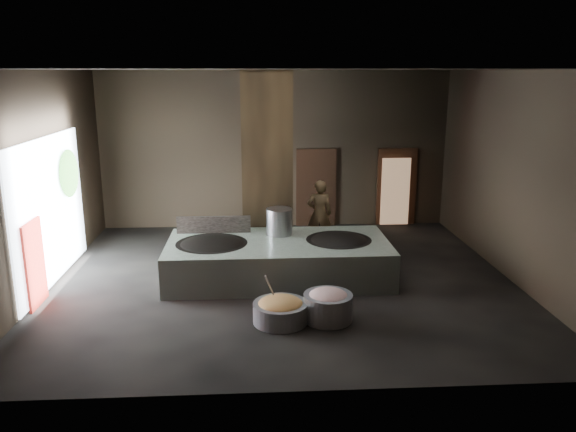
{
  "coord_description": "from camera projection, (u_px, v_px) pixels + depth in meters",
  "views": [
    {
      "loc": [
        -0.6,
        -11.66,
        4.47
      ],
      "look_at": [
        0.15,
        0.76,
        1.25
      ],
      "focal_mm": 35.0,
      "sensor_mm": 36.0,
      "label": 1
    }
  ],
  "objects": [
    {
      "name": "floor",
      "position": [
        283.0,
        281.0,
        12.43
      ],
      "size": [
        10.0,
        9.0,
        0.1
      ],
      "primitive_type": "cube",
      "color": "black",
      "rests_on": "ground"
    },
    {
      "name": "veg_basin",
      "position": [
        280.0,
        312.0,
        10.26
      ],
      "size": [
        1.24,
        1.24,
        0.37
      ],
      "primitive_type": "cylinder",
      "rotation": [
        0.0,
        0.0,
        -0.26
      ],
      "color": "gray",
      "rests_on": "ground"
    },
    {
      "name": "veg_fill",
      "position": [
        280.0,
        304.0,
        10.22
      ],
      "size": [
        0.83,
        0.83,
        0.26
      ],
      "primitive_type": "ellipsoid",
      "color": "tan",
      "rests_on": "veg_basin"
    },
    {
      "name": "back_wall",
      "position": [
        275.0,
        150.0,
        16.25
      ],
      "size": [
        10.0,
        0.1,
        4.5
      ],
      "primitive_type": "cube",
      "color": "black",
      "rests_on": "ground"
    },
    {
      "name": "ceiling",
      "position": [
        283.0,
        67.0,
        11.28
      ],
      "size": [
        10.0,
        9.0,
        0.1
      ],
      "primitive_type": "cube",
      "color": "black",
      "rests_on": "back_wall"
    },
    {
      "name": "wok_left",
      "position": [
        212.0,
        247.0,
        12.21
      ],
      "size": [
        1.53,
        1.53,
        0.42
      ],
      "primitive_type": "ellipsoid",
      "color": "black",
      "rests_on": "hearth_platform"
    },
    {
      "name": "ladle",
      "position": [
        272.0,
        291.0,
        10.31
      ],
      "size": [
        0.28,
        0.33,
        0.72
      ],
      "primitive_type": "cylinder",
      "rotation": [
        0.49,
        0.0,
        -0.7
      ],
      "color": "#929599",
      "rests_on": "veg_basin"
    },
    {
      "name": "front_wall",
      "position": [
        301.0,
        243.0,
        7.46
      ],
      "size": [
        10.0,
        0.1,
        4.5
      ],
      "primitive_type": "cube",
      "color": "black",
      "rests_on": "ground"
    },
    {
      "name": "right_wall",
      "position": [
        516.0,
        177.0,
        12.15
      ],
      "size": [
        0.1,
        9.0,
        4.5
      ],
      "primitive_type": "cube",
      "color": "black",
      "rests_on": "ground"
    },
    {
      "name": "wok_right",
      "position": [
        339.0,
        244.0,
        12.47
      ],
      "size": [
        1.43,
        1.43,
        0.4
      ],
      "primitive_type": "ellipsoid",
      "color": "black",
      "rests_on": "hearth_platform"
    },
    {
      "name": "platform_cap",
      "position": [
        278.0,
        243.0,
        12.33
      ],
      "size": [
        4.76,
        2.28,
        0.03
      ],
      "primitive_type": "cube",
      "color": "black",
      "rests_on": "hearth_platform"
    },
    {
      "name": "doorway_near_glow",
      "position": [
        308.0,
        190.0,
        16.62
      ],
      "size": [
        0.87,
        0.04,
        2.06
      ],
      "primitive_type": "cube",
      "color": "#8C6647",
      "rests_on": "ground"
    },
    {
      "name": "hearth_platform",
      "position": [
        278.0,
        260.0,
        12.42
      ],
      "size": [
        4.87,
        2.34,
        0.85
      ],
      "primitive_type": "cube",
      "rotation": [
        0.0,
        0.0,
        0.0
      ],
      "color": "#A0AF9D",
      "rests_on": "ground"
    },
    {
      "name": "wok_right_rim",
      "position": [
        339.0,
        241.0,
        12.45
      ],
      "size": [
        1.46,
        1.46,
        0.05
      ],
      "primitive_type": "cylinder",
      "color": "black",
      "rests_on": "hearth_platform"
    },
    {
      "name": "stock_pot",
      "position": [
        279.0,
        222.0,
        12.78
      ],
      "size": [
        0.59,
        0.59,
        0.63
      ],
      "primitive_type": "cylinder",
      "color": "#929599",
      "rests_on": "hearth_platform"
    },
    {
      "name": "tree_silhouette",
      "position": [
        69.0,
        173.0,
        12.84
      ],
      "size": [
        0.28,
        1.1,
        1.1
      ],
      "primitive_type": "ellipsoid",
      "color": "#194714",
      "rests_on": "left_opening"
    },
    {
      "name": "meat_fill",
      "position": [
        328.0,
        297.0,
        10.3
      ],
      "size": [
        0.75,
        0.75,
        0.29
      ],
      "primitive_type": "ellipsoid",
      "color": "#D78183",
      "rests_on": "meat_basin"
    },
    {
      "name": "doorway_far",
      "position": [
        396.0,
        188.0,
        16.66
      ],
      "size": [
        1.18,
        0.08,
        2.38
      ],
      "primitive_type": "cube",
      "color": "black",
      "rests_on": "ground"
    },
    {
      "name": "splash_guard",
      "position": [
        214.0,
        225.0,
        12.91
      ],
      "size": [
        1.69,
        0.07,
        0.42
      ],
      "primitive_type": "cube",
      "rotation": [
        0.0,
        0.0,
        0.0
      ],
      "color": "black",
      "rests_on": "hearth_platform"
    },
    {
      "name": "meat_basin",
      "position": [
        328.0,
        307.0,
        10.35
      ],
      "size": [
        1.12,
        1.12,
        0.5
      ],
      "primitive_type": "cylinder",
      "rotation": [
        0.0,
        0.0,
        0.27
      ],
      "color": "gray",
      "rests_on": "ground"
    },
    {
      "name": "wok_left_rim",
      "position": [
        212.0,
        244.0,
        12.19
      ],
      "size": [
        1.56,
        1.56,
        0.05
      ],
      "primitive_type": "cylinder",
      "color": "black",
      "rests_on": "hearth_platform"
    },
    {
      "name": "pavilion_sliver",
      "position": [
        35.0,
        264.0,
        10.86
      ],
      "size": [
        0.05,
        0.9,
        1.7
      ],
      "primitive_type": "cube",
      "color": "maroon",
      "rests_on": "ground"
    },
    {
      "name": "left_wall",
      "position": [
        39.0,
        182.0,
        11.56
      ],
      "size": [
        0.1,
        9.0,
        4.5
      ],
      "primitive_type": "cube",
      "color": "black",
      "rests_on": "ground"
    },
    {
      "name": "left_opening",
      "position": [
        50.0,
        210.0,
        11.92
      ],
      "size": [
        0.04,
        4.2,
        3.1
      ],
      "primitive_type": "cube",
      "color": "white",
      "rests_on": "ground"
    },
    {
      "name": "doorway_near",
      "position": [
        316.0,
        189.0,
        16.52
      ],
      "size": [
        1.18,
        0.08,
        2.38
      ],
      "primitive_type": "cube",
      "color": "black",
      "rests_on": "ground"
    },
    {
      "name": "cook",
      "position": [
        319.0,
        214.0,
        14.54
      ],
      "size": [
        0.66,
        0.43,
        1.77
      ],
      "primitive_type": "imported",
      "rotation": [
        0.0,
        0.0,
        3.11
      ],
      "color": "olive",
      "rests_on": "ground"
    },
    {
      "name": "pillar",
      "position": [
        267.0,
        165.0,
        13.68
      ],
      "size": [
        1.2,
        1.2,
        4.5
      ],
      "primitive_type": "cube",
      "color": "black",
      "rests_on": "ground"
    },
    {
      "name": "doorway_far_glow",
      "position": [
        395.0,
        192.0,
        16.42
      ],
      "size": [
        0.84,
        0.04,
        1.98
      ],
      "primitive_type": "cube",
      "color": "#8C6647",
      "rests_on": "ground"
    }
  ]
}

